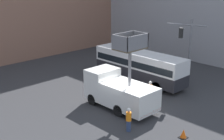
{
  "coord_description": "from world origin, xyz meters",
  "views": [
    {
      "loc": [
        -16.32,
        -16.04,
        10.53
      ],
      "look_at": [
        0.37,
        1.1,
        3.04
      ],
      "focal_mm": 50.0,
      "sensor_mm": 36.0,
      "label": 1
    }
  ],
  "objects": [
    {
      "name": "ground_plane",
      "position": [
        0.0,
        0.0,
        0.0
      ],
      "size": [
        120.0,
        120.0,
        0.0
      ],
      "primitive_type": "plane",
      "color": "#333335"
    },
    {
      "name": "utility_truck",
      "position": [
        0.37,
        0.28,
        1.55
      ],
      "size": [
        2.58,
        6.16,
        6.25
      ],
      "color": "silver",
      "rests_on": "ground_plane"
    },
    {
      "name": "road_worker_directing",
      "position": [
        3.03,
        -0.76,
        0.96
      ],
      "size": [
        0.38,
        0.38,
        1.91
      ],
      "rotation": [
        0.0,
        0.0,
        5.69
      ],
      "color": "navy",
      "rests_on": "ground_plane"
    },
    {
      "name": "traffic_light_pole",
      "position": [
        9.11,
        -0.17,
        4.23
      ],
      "size": [
        3.8,
        3.55,
        6.23
      ],
      "color": "slate",
      "rests_on": "ground_plane"
    },
    {
      "name": "road_worker_near_truck",
      "position": [
        -1.94,
        -2.92,
        0.86
      ],
      "size": [
        0.38,
        0.38,
        1.74
      ],
      "rotation": [
        0.0,
        0.0,
        4.98
      ],
      "color": "navy",
      "rests_on": "ground_plane"
    },
    {
      "name": "city_bus",
      "position": [
        6.38,
        3.37,
        1.8
      ],
      "size": [
        2.44,
        10.07,
        3.07
      ],
      "rotation": [
        0.0,
        0.0,
        1.57
      ],
      "color": "#232328",
      "rests_on": "ground_plane"
    },
    {
      "name": "traffic_cone_near_truck",
      "position": [
        -0.01,
        -6.11,
        0.29
      ],
      "size": [
        0.54,
        0.54,
        0.61
      ],
      "color": "black",
      "rests_on": "ground_plane"
    }
  ]
}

